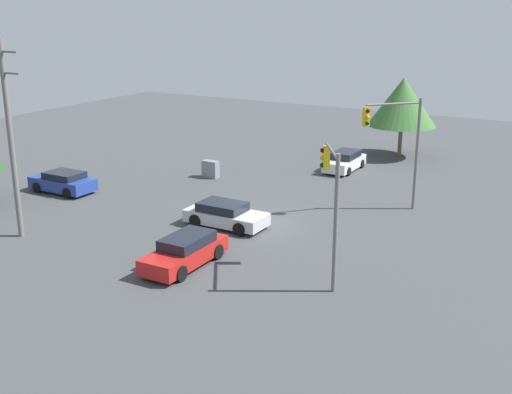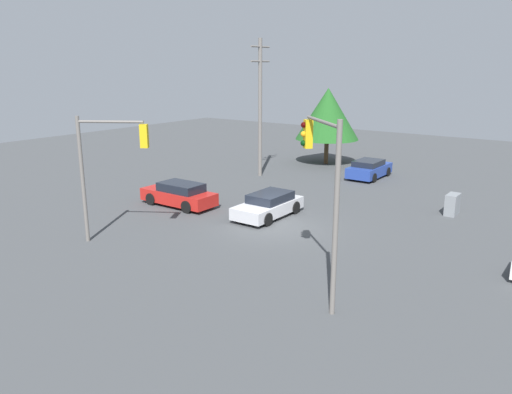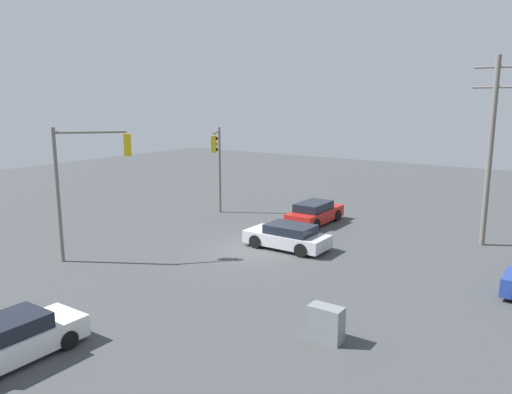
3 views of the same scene
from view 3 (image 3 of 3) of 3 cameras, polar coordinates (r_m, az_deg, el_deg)
name	(u,v)px [view 3 (image 3 of 3)]	position (r m, az deg, el deg)	size (l,w,h in m)	color
ground_plane	(252,251)	(26.10, -0.46, -6.14)	(80.00, 80.00, 0.00)	#424447
sedan_silver	(288,237)	(26.35, 3.64, -4.53)	(4.43, 2.03, 1.31)	silver
sedan_white	(11,340)	(17.25, -26.17, -14.42)	(1.87, 4.22, 1.36)	silver
sedan_red	(315,213)	(31.61, 6.72, -1.84)	(1.91, 4.70, 1.41)	red
traffic_signal_main	(86,171)	(25.06, -18.88, 2.85)	(2.58, 2.73, 6.47)	slate
traffic_signal_cross	(217,157)	(32.93, -4.43, 4.59)	(1.94, 2.84, 5.89)	slate
utility_pole_tall	(490,148)	(28.80, 25.22, 5.13)	(2.20, 0.28, 9.94)	slate
electrical_cabinet	(326,324)	(16.88, 7.99, -14.13)	(1.12, 0.59, 1.18)	gray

